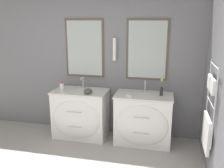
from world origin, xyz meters
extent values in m
cube|color=slate|center=(0.00, 2.32, 1.30)|extent=(5.14, 0.06, 2.60)
cube|color=brown|center=(-0.24, 2.28, 1.51)|extent=(0.69, 0.01, 1.01)
cube|color=#B2BCBA|center=(-0.24, 2.27, 1.51)|extent=(0.62, 0.01, 0.94)
cube|color=brown|center=(0.83, 2.28, 1.51)|extent=(0.69, 0.01, 1.01)
cube|color=#B2BCBA|center=(0.83, 2.27, 1.51)|extent=(0.62, 0.01, 0.94)
cylinder|color=white|center=(0.30, 2.24, 1.51)|extent=(0.06, 0.06, 0.37)
cube|color=silver|center=(0.30, 2.28, 1.51)|extent=(0.05, 0.02, 0.08)
cube|color=slate|center=(1.80, 1.03, 1.30)|extent=(0.06, 4.44, 2.60)
cylinder|color=silver|center=(1.73, 1.07, 0.97)|extent=(0.02, 0.02, 1.00)
cylinder|color=silver|center=(1.73, 1.61, 0.97)|extent=(0.02, 0.02, 1.00)
cylinder|color=silver|center=(1.73, 1.34, 1.44)|extent=(0.02, 0.54, 0.02)
cylinder|color=silver|center=(1.73, 1.34, 1.21)|extent=(0.02, 0.54, 0.02)
cylinder|color=silver|center=(1.73, 1.34, 0.97)|extent=(0.02, 0.54, 0.02)
cylinder|color=silver|center=(1.73, 1.34, 0.73)|extent=(0.02, 0.54, 0.02)
cylinder|color=silver|center=(1.73, 1.34, 0.50)|extent=(0.02, 0.54, 0.02)
cube|color=white|center=(1.72, 1.34, 0.56)|extent=(0.04, 0.46, 0.45)
cube|color=white|center=(1.72, 1.22, 1.21)|extent=(0.04, 0.19, 0.18)
cube|color=white|center=(1.72, 1.46, 1.21)|extent=(0.04, 0.19, 0.18)
cube|color=white|center=(-0.24, 2.00, 0.40)|extent=(0.90, 0.53, 0.80)
ellipsoid|color=white|center=(-0.24, 1.74, 0.40)|extent=(0.83, 0.12, 0.67)
cube|color=silver|center=(-0.24, 2.00, 0.81)|extent=(0.93, 0.56, 0.03)
ellipsoid|color=white|center=(-0.24, 1.97, 0.79)|extent=(0.36, 0.31, 0.07)
cylinder|color=silver|center=(-0.24, 1.67, 0.56)|extent=(0.25, 0.01, 0.01)
cylinder|color=silver|center=(-0.24, 1.67, 0.30)|extent=(0.25, 0.01, 0.01)
cube|color=white|center=(0.83, 2.00, 0.40)|extent=(0.90, 0.53, 0.80)
ellipsoid|color=white|center=(0.83, 1.74, 0.40)|extent=(0.83, 0.12, 0.67)
cube|color=silver|center=(0.83, 2.00, 0.81)|extent=(0.93, 0.56, 0.03)
ellipsoid|color=white|center=(0.83, 1.97, 0.79)|extent=(0.36, 0.31, 0.07)
cylinder|color=silver|center=(0.83, 1.67, 0.56)|extent=(0.25, 0.01, 0.01)
cylinder|color=silver|center=(0.83, 1.67, 0.30)|extent=(0.25, 0.01, 0.01)
cylinder|color=silver|center=(-0.24, 2.15, 0.93)|extent=(0.02, 0.02, 0.21)
cylinder|color=silver|center=(-0.24, 2.09, 1.02)|extent=(0.02, 0.11, 0.02)
cylinder|color=silver|center=(-0.31, 2.15, 0.84)|extent=(0.03, 0.03, 0.04)
cylinder|color=silver|center=(-0.17, 2.15, 0.84)|extent=(0.03, 0.03, 0.04)
cylinder|color=silver|center=(0.83, 2.15, 0.93)|extent=(0.02, 0.02, 0.21)
cylinder|color=silver|center=(0.83, 2.09, 1.02)|extent=(0.02, 0.11, 0.02)
cylinder|color=silver|center=(0.76, 2.15, 0.84)|extent=(0.03, 0.03, 0.04)
cylinder|color=silver|center=(0.90, 2.15, 0.84)|extent=(0.03, 0.03, 0.04)
cylinder|color=silver|center=(-0.54, 1.91, 0.89)|extent=(0.07, 0.07, 0.13)
cylinder|color=red|center=(-0.54, 1.91, 0.97)|extent=(0.05, 0.05, 0.02)
ellipsoid|color=#4C4742|center=(-0.06, 1.85, 0.87)|extent=(0.14, 0.14, 0.09)
cylinder|color=#332D2D|center=(1.10, 2.01, 0.89)|extent=(0.05, 0.05, 0.13)
cylinder|color=#477238|center=(1.10, 2.01, 1.02)|extent=(0.01, 0.01, 0.12)
sphere|color=#E5BF47|center=(1.10, 2.01, 1.08)|extent=(0.05, 0.05, 0.05)
cube|color=white|center=(0.62, 1.87, 0.84)|extent=(0.09, 0.06, 0.02)
ellipsoid|color=#F2E5CC|center=(0.62, 1.87, 0.86)|extent=(0.05, 0.04, 0.02)
camera|label=1|loc=(1.17, -1.85, 1.98)|focal=40.00mm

